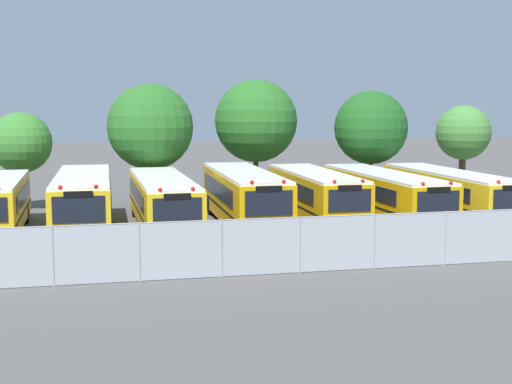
{
  "coord_description": "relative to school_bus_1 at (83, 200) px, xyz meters",
  "views": [
    {
      "loc": [
        -6.77,
        -33.43,
        5.85
      ],
      "look_at": [
        0.76,
        0.0,
        1.6
      ],
      "focal_mm": 49.45,
      "sensor_mm": 36.0,
      "label": 1
    }
  ],
  "objects": [
    {
      "name": "school_bus_5",
      "position": [
        14.94,
        0.2,
        -0.12
      ],
      "size": [
        2.82,
        11.59,
        2.54
      ],
      "rotation": [
        0.0,
        0.0,
        3.17
      ],
      "color": "#EAA80C",
      "rests_on": "ground_plane"
    },
    {
      "name": "tree_1",
      "position": [
        -3.47,
        7.93,
        2.27
      ],
      "size": [
        3.41,
        3.41,
        5.47
      ],
      "color": "#4C3823",
      "rests_on": "ground_plane"
    },
    {
      "name": "tree_5",
      "position": [
        24.58,
        9.47,
        2.48
      ],
      "size": [
        3.62,
        3.62,
        5.82
      ],
      "color": "#4C3823",
      "rests_on": "ground_plane"
    },
    {
      "name": "tree_4",
      "position": [
        17.31,
        7.65,
        2.94
      ],
      "size": [
        4.53,
        4.53,
        6.71
      ],
      "color": "#4C3823",
      "rests_on": "ground_plane"
    },
    {
      "name": "school_bus_3",
      "position": [
        7.57,
        -0.04,
        0.0
      ],
      "size": [
        2.63,
        11.16,
        2.79
      ],
      "rotation": [
        0.0,
        0.0,
        3.13
      ],
      "color": "#EAA80C",
      "rests_on": "ground_plane"
    },
    {
      "name": "ground_plane",
      "position": [
        7.48,
        0.17,
        -1.46
      ],
      "size": [
        160.0,
        160.0,
        0.0
      ],
      "primitive_type": "plane",
      "color": "#514F4C"
    },
    {
      "name": "chainlink_fence",
      "position": [
        7.5,
        -10.05,
        -0.43
      ],
      "size": [
        27.72,
        0.07,
        2.0
      ],
      "color": "#9EA0A3",
      "rests_on": "ground_plane"
    },
    {
      "name": "school_bus_1",
      "position": [
        0.0,
        0.0,
        0.0
      ],
      "size": [
        2.62,
        11.36,
        2.78
      ],
      "rotation": [
        0.0,
        0.0,
        3.13
      ],
      "color": "yellow",
      "rests_on": "ground_plane"
    },
    {
      "name": "school_bus_2",
      "position": [
        3.67,
        0.16,
        -0.11
      ],
      "size": [
        2.64,
        11.38,
        2.57
      ],
      "rotation": [
        0.0,
        0.0,
        3.16
      ],
      "color": "yellow",
      "rests_on": "ground_plane"
    },
    {
      "name": "tree_2",
      "position": [
        3.85,
        7.62,
        3.08
      ],
      "size": [
        4.94,
        4.94,
        7.06
      ],
      "color": "#4C3823",
      "rests_on": "ground_plane"
    },
    {
      "name": "school_bus_6",
      "position": [
        18.67,
        0.28,
        -0.13
      ],
      "size": [
        2.64,
        11.5,
        2.52
      ],
      "rotation": [
        0.0,
        0.0,
        3.16
      ],
      "color": "yellow",
      "rests_on": "ground_plane"
    },
    {
      "name": "school_bus_4",
      "position": [
        11.32,
        0.32,
        -0.07
      ],
      "size": [
        2.48,
        10.35,
        2.64
      ],
      "rotation": [
        0.0,
        0.0,
        3.14
      ],
      "color": "#EAA80C",
      "rests_on": "ground_plane"
    },
    {
      "name": "tree_3",
      "position": [
        10.41,
        9.42,
        3.45
      ],
      "size": [
        5.11,
        5.11,
        7.41
      ],
      "color": "#4C3823",
      "rests_on": "ground_plane"
    }
  ]
}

